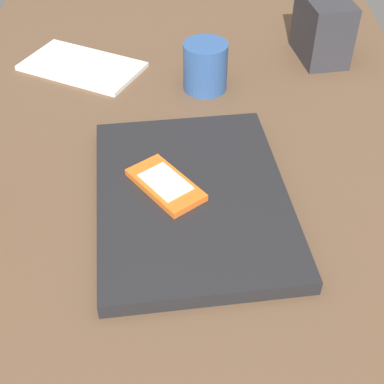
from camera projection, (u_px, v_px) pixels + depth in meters
desk_surface at (179, 180)px, 77.08cm from camera, size 120.00×80.00×3.00cm
laptop_closed at (192, 197)px, 70.58cm from camera, size 36.39×28.92×2.09cm
cell_phone_on_laptop at (165, 184)px, 70.15cm from camera, size 11.86×11.08×1.05cm
coffee_mug at (205, 66)px, 90.00cm from camera, size 10.50×7.41×8.18cm
notepad at (82, 66)px, 97.27cm from camera, size 19.50×23.94×0.80cm
desk_organizer at (323, 28)px, 97.05cm from camera, size 13.21×9.60×11.18cm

